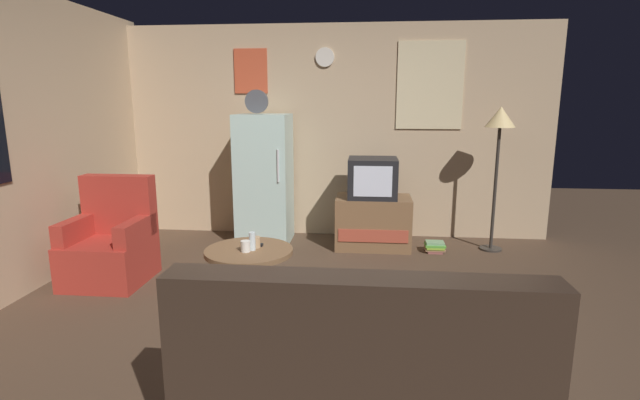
{
  "coord_description": "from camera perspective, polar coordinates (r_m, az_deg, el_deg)",
  "views": [
    {
      "loc": [
        0.4,
        -3.37,
        1.65
      ],
      "look_at": [
        -0.01,
        0.9,
        0.75
      ],
      "focal_mm": 26.65,
      "sensor_mm": 36.0,
      "label": 1
    }
  ],
  "objects": [
    {
      "name": "coffee_table",
      "position": [
        4.01,
        -8.45,
        -9.01
      ],
      "size": [
        0.72,
        0.72,
        0.46
      ],
      "color": "brown",
      "rests_on": "ground_plane"
    },
    {
      "name": "mug_ceramic_tan",
      "position": [
        3.95,
        -7.72,
        -5.04
      ],
      "size": [
        0.08,
        0.08,
        0.09
      ],
      "primitive_type": "cylinder",
      "color": "tan",
      "rests_on": "coffee_table"
    },
    {
      "name": "mug_ceramic_white",
      "position": [
        3.86,
        -8.94,
        -5.5
      ],
      "size": [
        0.08,
        0.08,
        0.09
      ],
      "primitive_type": "cylinder",
      "color": "silver",
      "rests_on": "coffee_table"
    },
    {
      "name": "wall_with_art",
      "position": [
        5.84,
        1.65,
        8.16
      ],
      "size": [
        5.2,
        0.12,
        2.53
      ],
      "color": "tan",
      "rests_on": "ground_plane"
    },
    {
      "name": "couch",
      "position": [
        2.51,
        4.63,
        -20.35
      ],
      "size": [
        1.7,
        0.8,
        0.92
      ],
      "color": "#38281E",
      "rests_on": "ground_plane"
    },
    {
      "name": "standing_lamp",
      "position": [
        5.49,
        20.78,
        8.05
      ],
      "size": [
        0.32,
        0.32,
        1.59
      ],
      "color": "#332D28",
      "rests_on": "ground_plane"
    },
    {
      "name": "armchair",
      "position": [
        4.83,
        -23.78,
        -4.95
      ],
      "size": [
        0.68,
        0.68,
        0.96
      ],
      "color": "#A52D23",
      "rests_on": "ground_plane"
    },
    {
      "name": "ground_plane",
      "position": [
        3.77,
        -1.21,
        -14.09
      ],
      "size": [
        12.0,
        12.0,
        0.0
      ],
      "primitive_type": "plane",
      "color": "#4C3828"
    },
    {
      "name": "crt_tv",
      "position": [
        5.34,
        6.33,
        2.67
      ],
      "size": [
        0.54,
        0.51,
        0.44
      ],
      "color": "black",
      "rests_on": "tv_stand"
    },
    {
      "name": "wine_glass",
      "position": [
        3.88,
        -8.14,
        -4.92
      ],
      "size": [
        0.05,
        0.05,
        0.15
      ],
      "primitive_type": "cylinder",
      "color": "silver",
      "rests_on": "coffee_table"
    },
    {
      "name": "tv_stand",
      "position": [
        5.44,
        6.38,
        -2.67
      ],
      "size": [
        0.84,
        0.53,
        0.59
      ],
      "color": "brown",
      "rests_on": "ground_plane"
    },
    {
      "name": "book_stack",
      "position": [
        5.43,
        13.61,
        -5.48
      ],
      "size": [
        0.22,
        0.18,
        0.12
      ],
      "color": "#91504B",
      "rests_on": "ground_plane"
    },
    {
      "name": "remote_control",
      "position": [
        4.0,
        -7.95,
        -5.34
      ],
      "size": [
        0.15,
        0.05,
        0.02
      ],
      "primitive_type": "cube",
      "rotation": [
        0.0,
        0.0,
        -0.03
      ],
      "color": "black",
      "rests_on": "coffee_table"
    },
    {
      "name": "fridge",
      "position": [
        5.58,
        -6.69,
        2.54
      ],
      "size": [
        0.6,
        0.62,
        1.77
      ],
      "color": "silver",
      "rests_on": "ground_plane"
    }
  ]
}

